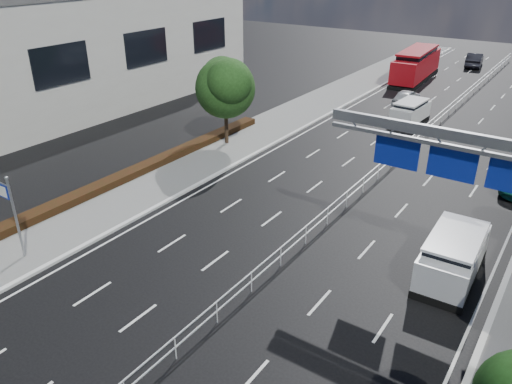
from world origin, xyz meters
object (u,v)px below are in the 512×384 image
Objects in this scene: overhead_gantry at (471,162)px; near_car_dark at (474,60)px; toilet_sign at (7,202)px; white_minivan at (410,112)px; near_car_silver at (406,97)px; silver_minivan at (453,256)px; red_bus at (416,64)px.

overhead_gantry reaches higher than near_car_dark.
toilet_sign is 32.19m from white_minivan.
near_car_dark is (1.23, 21.95, 0.11)m from near_car_silver.
near_car_silver is at bearing 79.23° from near_car_dark.
toilet_sign is at bearing 74.78° from near_car_dark.
silver_minivan reaches higher than near_car_silver.
toilet_sign is at bearing -152.28° from silver_minivan.
near_car_dark is 49.24m from silver_minivan.
toilet_sign is 0.99× the size of near_car_silver.
red_bus is at bearing 85.16° from toilet_sign.
overhead_gantry is 1.98× the size of near_car_dark.
red_bus is 12.14m from near_car_dark.
overhead_gantry is at bearing 94.00° from near_car_dark.
toilet_sign is at bearing 78.33° from near_car_silver.
overhead_gantry is 4.54m from silver_minivan.
toilet_sign reaches higher than white_minivan.
white_minivan is 0.39× the size of red_bus.
near_car_dark is at bearing 67.78° from red_bus.
silver_minivan is at bearing -63.28° from white_minivan.
red_bus is at bearing -77.24° from near_car_silver.
silver_minivan is at bearing 111.61° from near_car_silver.
near_car_dark is at bearing 99.84° from silver_minivan.
white_minivan is 0.89× the size of near_car_dark.
near_car_dark is at bearing -94.58° from near_car_silver.
overhead_gantry is 1.94× the size of silver_minivan.
overhead_gantry is 2.34× the size of near_car_silver.
overhead_gantry is at bearing 111.54° from near_car_silver.
white_minivan is at bearing 111.52° from silver_minivan.
overhead_gantry is (17.69, 10.05, 2.66)m from toilet_sign.
silver_minivan is (9.91, -48.23, 0.21)m from near_car_dark.
silver_minivan is (0.05, -0.02, -4.54)m from overhead_gantry.
toilet_sign is at bearing -150.40° from overhead_gantry.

